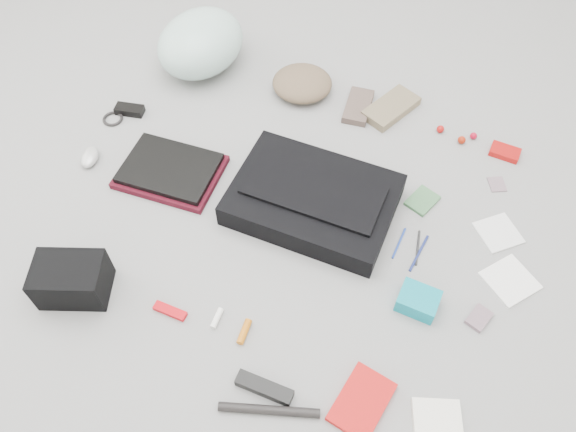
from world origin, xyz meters
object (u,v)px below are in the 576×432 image
(laptop, at_px, (170,168))
(bike_helmet, at_px, (201,43))
(messenger_bag, at_px, (313,200))
(book_red, at_px, (362,402))
(camera_bag, at_px, (72,280))
(accordion_wallet, at_px, (418,301))

(laptop, distance_m, bike_helmet, 0.57)
(messenger_bag, distance_m, laptop, 0.50)
(bike_helmet, distance_m, book_red, 1.45)
(laptop, relative_size, camera_bag, 1.56)
(messenger_bag, bearing_deg, accordion_wallet, -27.35)
(camera_bag, xyz_separation_m, book_red, (0.88, -0.04, -0.05))
(laptop, xyz_separation_m, book_red, (0.82, -0.54, -0.02))
(bike_helmet, xyz_separation_m, camera_bag, (0.07, -1.05, -0.05))
(laptop, height_order, accordion_wallet, accordion_wallet)
(laptop, distance_m, book_red, 0.98)
(camera_bag, height_order, accordion_wallet, camera_bag)
(book_red, height_order, accordion_wallet, accordion_wallet)
(messenger_bag, xyz_separation_m, accordion_wallet, (0.40, -0.24, -0.01))
(messenger_bag, bearing_deg, book_red, -57.04)
(messenger_bag, relative_size, book_red, 2.86)
(camera_bag, bearing_deg, bike_helmet, 75.45)
(laptop, height_order, bike_helmet, bike_helmet)
(book_red, bearing_deg, camera_bag, -169.47)
(bike_helmet, height_order, book_red, bike_helmet)
(laptop, bearing_deg, camera_bag, -97.37)
(messenger_bag, relative_size, laptop, 1.67)
(messenger_bag, relative_size, accordion_wallet, 4.55)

